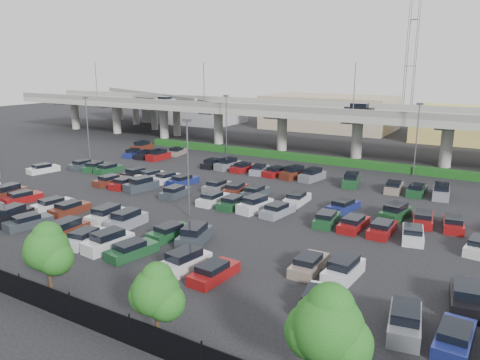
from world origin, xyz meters
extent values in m
plane|color=black|center=(0.00, 0.00, 0.00)|extent=(280.00, 280.00, 0.00)
cube|color=gray|center=(0.00, 32.00, 7.25)|extent=(150.00, 13.00, 1.10)
cube|color=slate|center=(0.00, 25.75, 8.30)|extent=(150.00, 0.50, 1.00)
cube|color=slate|center=(0.00, 38.25, 8.30)|extent=(150.00, 0.50, 1.00)
cylinder|color=gray|center=(-65.00, 32.00, 3.35)|extent=(1.80, 1.80, 6.70)
cube|color=slate|center=(-65.00, 32.00, 6.50)|extent=(2.60, 9.75, 0.50)
cylinder|color=gray|center=(-51.00, 32.00, 3.35)|extent=(1.80, 1.80, 6.70)
cube|color=slate|center=(-51.00, 32.00, 6.50)|extent=(2.60, 9.75, 0.50)
cylinder|color=gray|center=(-37.00, 32.00, 3.35)|extent=(1.80, 1.80, 6.70)
cube|color=slate|center=(-37.00, 32.00, 6.50)|extent=(2.60, 9.75, 0.50)
cylinder|color=gray|center=(-23.00, 32.00, 3.35)|extent=(1.80, 1.80, 6.70)
cube|color=slate|center=(-23.00, 32.00, 6.50)|extent=(2.60, 9.75, 0.50)
cylinder|color=gray|center=(-9.00, 32.00, 3.35)|extent=(1.80, 1.80, 6.70)
cube|color=slate|center=(-9.00, 32.00, 6.50)|extent=(2.60, 9.75, 0.50)
cylinder|color=gray|center=(5.00, 32.00, 3.35)|extent=(1.80, 1.80, 6.70)
cube|color=slate|center=(5.00, 32.00, 6.50)|extent=(2.60, 9.75, 0.50)
cylinder|color=gray|center=(19.00, 32.00, 3.35)|extent=(1.80, 1.80, 6.70)
cube|color=slate|center=(19.00, 32.00, 6.50)|extent=(2.60, 9.75, 0.50)
cube|color=silver|center=(-34.00, 29.00, 8.21)|extent=(4.40, 1.82, 0.82)
cube|color=black|center=(-34.00, 29.00, 8.84)|extent=(2.30, 1.60, 0.50)
cube|color=black|center=(6.00, 29.00, 8.32)|extent=(4.40, 1.82, 1.05)
cube|color=black|center=(6.00, 29.00, 9.14)|extent=(2.60, 1.60, 0.65)
cylinder|color=#545359|center=(-50.00, 25.90, 11.80)|extent=(0.14, 0.14, 8.00)
cylinder|color=#545359|center=(-22.00, 25.90, 11.80)|extent=(0.14, 0.14, 8.00)
cylinder|color=#545359|center=(6.00, 25.90, 11.80)|extent=(0.14, 0.14, 8.00)
cube|color=gray|center=(-52.00, 43.00, 7.25)|extent=(50.93, 30.13, 1.10)
cube|color=slate|center=(-52.00, 43.00, 8.30)|extent=(47.34, 22.43, 1.00)
cylinder|color=gray|center=(-69.22, 51.03, 3.35)|extent=(1.60, 1.60, 6.70)
cylinder|color=gray|center=(-58.34, 45.96, 3.35)|extent=(1.60, 1.60, 6.70)
cylinder|color=gray|center=(-47.47, 40.89, 3.35)|extent=(1.60, 1.60, 6.70)
cylinder|color=gray|center=(-36.59, 35.82, 3.35)|extent=(1.60, 1.60, 6.70)
cube|color=#123C11|center=(0.00, 25.00, 0.55)|extent=(66.00, 1.60, 1.10)
cube|color=black|center=(0.00, -28.00, 0.90)|extent=(70.00, 0.06, 1.80)
cylinder|color=black|center=(1.00, -28.00, 1.00)|extent=(0.10, 0.10, 2.00)
cylinder|color=black|center=(6.00, -28.00, 1.00)|extent=(0.10, 0.10, 2.00)
cylinder|color=black|center=(11.00, -28.00, 1.00)|extent=(0.10, 0.10, 2.00)
cylinder|color=black|center=(16.00, -28.00, 1.00)|extent=(0.10, 0.10, 2.00)
cylinder|color=#332316|center=(2.00, -26.39, 0.99)|extent=(0.26, 0.26, 1.97)
sphere|color=#194813|center=(2.00, -26.39, 3.39)|extent=(3.07, 3.07, 3.07)
sphere|color=#194813|center=(2.71, -26.29, 2.85)|extent=(2.41, 2.41, 2.41)
sphere|color=#194813|center=(1.40, -26.47, 3.07)|extent=(2.41, 2.41, 2.41)
sphere|color=#194813|center=(2.04, -26.27, 4.27)|extent=(2.08, 2.08, 2.08)
cylinder|color=#332316|center=(12.00, -26.82, 0.90)|extent=(0.26, 0.26, 1.80)
sphere|color=#194813|center=(12.00, -26.82, 3.09)|extent=(2.79, 2.79, 2.79)
sphere|color=#194813|center=(12.65, -26.72, 2.59)|extent=(2.19, 2.19, 2.19)
sphere|color=#194813|center=(11.45, -26.90, 2.79)|extent=(2.19, 2.19, 2.19)
sphere|color=#194813|center=(12.04, -26.70, 3.89)|extent=(1.89, 1.89, 1.89)
sphere|color=#194813|center=(22.00, -26.38, 3.80)|extent=(3.43, 3.43, 3.43)
sphere|color=#194813|center=(22.80, -26.28, 3.19)|extent=(2.70, 2.70, 2.70)
sphere|color=#194813|center=(21.33, -26.46, 3.43)|extent=(2.70, 2.70, 2.70)
sphere|color=#194813|center=(22.04, -26.26, 4.78)|extent=(2.33, 2.33, 2.33)
cube|color=black|center=(-14.50, -18.50, 0.53)|extent=(2.53, 4.64, 1.05)
cube|color=black|center=(-14.50, -18.50, 1.34)|extent=(2.01, 2.83, 0.65)
cube|color=#2E353C|center=(-11.75, -18.50, 0.41)|extent=(2.59, 4.66, 0.82)
cube|color=black|center=(-11.75, -18.70, 1.04)|extent=(1.99, 2.55, 0.50)
cube|color=#552216|center=(-6.25, -18.50, 0.53)|extent=(2.07, 4.50, 1.05)
cube|color=black|center=(-6.25, -18.50, 1.34)|extent=(1.75, 2.69, 0.65)
cube|color=silver|center=(-3.50, -18.50, 0.41)|extent=(2.36, 4.59, 0.82)
cube|color=black|center=(-3.50, -18.70, 1.04)|extent=(1.88, 2.48, 0.50)
cube|color=silver|center=(-0.75, -18.50, 0.53)|extent=(2.31, 4.58, 1.05)
cube|color=black|center=(-0.75, -18.50, 1.34)|extent=(1.89, 2.77, 0.65)
cube|color=#184523|center=(2.00, -18.50, 0.41)|extent=(2.51, 4.64, 0.82)
cube|color=black|center=(2.00, -18.70, 1.04)|extent=(1.95, 2.53, 0.50)
cube|color=silver|center=(7.50, -18.50, 0.53)|extent=(2.46, 4.62, 1.05)
cube|color=black|center=(7.50, -18.50, 1.34)|extent=(1.97, 2.81, 0.65)
cube|color=maroon|center=(10.25, -18.50, 0.41)|extent=(2.06, 4.49, 0.82)
cube|color=black|center=(10.25, -18.70, 1.04)|extent=(1.72, 2.38, 0.50)
cube|color=silver|center=(18.50, -18.50, 0.41)|extent=(2.61, 4.66, 0.82)
cube|color=black|center=(18.50, -18.70, 1.04)|extent=(2.00, 2.56, 0.50)
cube|color=slate|center=(24.00, -18.50, 0.53)|extent=(2.56, 4.65, 1.05)
cube|color=black|center=(24.00, -18.50, 1.34)|extent=(2.03, 2.84, 0.65)
cube|color=navy|center=(26.75, -18.50, 0.41)|extent=(1.92, 4.44, 0.82)
cube|color=black|center=(26.75, -18.70, 1.04)|extent=(1.65, 2.34, 0.50)
cube|color=#552216|center=(-22.75, -13.50, 0.53)|extent=(2.01, 4.47, 1.05)
cube|color=black|center=(-22.75, -13.50, 1.34)|extent=(1.71, 2.67, 0.65)
cube|color=maroon|center=(-20.00, -13.50, 0.41)|extent=(2.44, 4.62, 0.82)
cube|color=black|center=(-20.00, -13.70, 1.04)|extent=(1.92, 2.51, 0.50)
cube|color=silver|center=(-14.50, -13.50, 0.41)|extent=(2.41, 4.61, 0.82)
cube|color=black|center=(-14.50, -13.70, 1.04)|extent=(1.90, 2.50, 0.50)
cube|color=#552216|center=(-11.75, -13.50, 0.41)|extent=(1.83, 4.40, 0.82)
cube|color=black|center=(-11.75, -13.70, 1.04)|extent=(1.61, 2.30, 0.50)
cube|color=silver|center=(-6.25, -13.50, 0.53)|extent=(2.11, 4.51, 1.05)
cube|color=black|center=(-6.25, -13.50, 1.34)|extent=(1.77, 2.70, 0.65)
cube|color=gray|center=(-3.50, -13.50, 0.53)|extent=(1.94, 4.45, 1.05)
cube|color=black|center=(-3.50, -13.50, 1.34)|extent=(1.67, 2.64, 0.65)
cube|color=#184523|center=(2.00, -13.50, 0.41)|extent=(2.36, 4.59, 0.82)
cube|color=black|center=(2.00, -13.70, 1.04)|extent=(1.88, 2.48, 0.50)
cube|color=#2E353C|center=(4.75, -13.50, 0.53)|extent=(2.79, 4.70, 1.05)
cube|color=black|center=(4.75, -13.50, 1.34)|extent=(2.16, 2.90, 0.65)
cube|color=gray|center=(15.75, -13.50, 0.41)|extent=(1.94, 4.45, 0.82)
cube|color=black|center=(15.75, -13.70, 1.04)|extent=(1.67, 2.34, 0.50)
cube|color=silver|center=(18.50, -13.50, 0.53)|extent=(2.06, 4.49, 1.05)
cube|color=black|center=(18.50, -13.50, 1.34)|extent=(1.74, 2.68, 0.65)
cube|color=black|center=(26.75, -13.50, 0.53)|extent=(2.44, 4.62, 1.05)
cube|color=black|center=(26.75, -13.50, 1.34)|extent=(1.96, 2.81, 0.65)
cube|color=silver|center=(-31.00, -2.50, 0.41)|extent=(2.60, 4.66, 0.82)
cube|color=black|center=(-31.00, -2.70, 1.04)|extent=(2.00, 2.56, 0.50)
cube|color=#552216|center=(-17.25, -2.50, 0.41)|extent=(2.29, 4.57, 0.82)
cube|color=black|center=(-17.25, -2.70, 1.04)|extent=(1.84, 2.46, 0.50)
cube|color=maroon|center=(-14.50, -2.50, 0.41)|extent=(1.88, 4.42, 0.82)
cube|color=black|center=(-14.50, -2.70, 1.04)|extent=(1.63, 2.32, 0.50)
cube|color=#2E353C|center=(-11.75, -2.50, 0.53)|extent=(2.65, 4.67, 1.05)
cube|color=black|center=(-11.75, -2.50, 1.34)|extent=(2.08, 2.86, 0.65)
cube|color=#2E353C|center=(-6.25, -2.50, 0.41)|extent=(2.05, 4.49, 0.82)
cube|color=black|center=(-6.25, -2.70, 1.04)|extent=(1.72, 2.38, 0.50)
cube|color=silver|center=(-0.75, -2.50, 0.41)|extent=(1.88, 4.42, 0.82)
cube|color=black|center=(-0.75, -2.70, 1.04)|extent=(1.63, 2.32, 0.50)
cube|color=#184523|center=(2.00, -2.50, 0.41)|extent=(1.87, 4.42, 0.82)
cube|color=black|center=(2.00, -2.70, 1.04)|extent=(1.63, 2.32, 0.50)
cube|color=silver|center=(4.75, -2.50, 0.53)|extent=(2.48, 4.63, 1.05)
cube|color=black|center=(4.75, -2.50, 1.34)|extent=(1.99, 2.82, 0.65)
cube|color=gray|center=(7.50, -2.50, 0.41)|extent=(2.34, 4.59, 0.82)
cube|color=black|center=(7.50, -2.70, 1.04)|extent=(1.87, 2.48, 0.50)
cube|color=#184523|center=(13.00, -2.50, 0.41)|extent=(2.27, 4.57, 0.82)
cube|color=black|center=(13.00, -2.70, 1.04)|extent=(1.84, 2.46, 0.50)
cube|color=maroon|center=(15.75, -2.50, 0.41)|extent=(2.00, 4.47, 0.82)
cube|color=black|center=(15.75, -2.70, 1.04)|extent=(1.69, 2.36, 0.50)
cube|color=maroon|center=(18.50, -2.50, 0.41)|extent=(1.88, 4.42, 0.82)
cube|color=black|center=(18.50, -2.70, 1.04)|extent=(1.63, 2.32, 0.50)
cube|color=silver|center=(21.25, -2.50, 0.41)|extent=(2.69, 4.68, 0.82)
cube|color=black|center=(21.25, -2.70, 1.04)|extent=(2.04, 2.58, 0.50)
cube|color=silver|center=(26.75, -2.50, 0.41)|extent=(2.32, 4.58, 0.82)
cube|color=#2E353C|center=(-28.25, 2.50, 0.41)|extent=(2.19, 4.54, 0.82)
cube|color=black|center=(-28.25, 2.30, 1.04)|extent=(1.79, 2.43, 0.50)
cube|color=#184523|center=(-25.50, 2.50, 0.41)|extent=(2.70, 4.68, 0.82)
cube|color=black|center=(-25.50, 2.30, 1.04)|extent=(2.05, 2.59, 0.50)
cube|color=#184523|center=(-22.75, 2.50, 0.41)|extent=(1.98, 4.47, 0.82)
cube|color=black|center=(-22.75, 2.30, 1.04)|extent=(1.69, 2.36, 0.50)
cube|color=black|center=(-17.25, 2.50, 0.41)|extent=(2.45, 4.62, 0.82)
cube|color=black|center=(-17.25, 2.30, 1.04)|extent=(1.92, 2.51, 0.50)
cube|color=silver|center=(-14.50, 2.50, 0.41)|extent=(2.72, 4.69, 0.82)
cube|color=black|center=(-14.50, 2.30, 1.04)|extent=(2.06, 2.59, 0.50)
cube|color=silver|center=(-11.75, 2.50, 0.41)|extent=(2.39, 4.60, 0.82)
cube|color=black|center=(-11.75, 2.30, 1.04)|extent=(1.89, 2.49, 0.50)
cube|color=navy|center=(-9.00, 2.50, 0.41)|extent=(2.45, 4.62, 0.82)
cube|color=black|center=(-9.00, 2.30, 1.04)|extent=(1.92, 2.51, 0.50)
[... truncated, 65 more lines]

